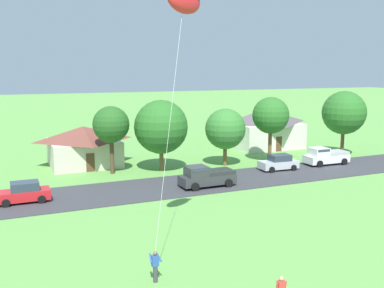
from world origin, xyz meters
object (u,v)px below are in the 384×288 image
(tree_far_right, at_px, (161,127))
(pickup_truck_white_west_side, at_px, (325,156))
(tree_right_of_center, at_px, (111,125))
(pickup_truck_charcoal_east_side, at_px, (206,176))
(parked_car_red_west_end, at_px, (24,193))
(house_leftmost, at_px, (264,127))
(house_left_center, at_px, (84,145))
(parked_car_silver_mid_west, at_px, (279,163))
(tree_center, at_px, (344,113))
(tree_near_right, at_px, (225,129))
(kite_flyer_with_kite, at_px, (184,5))
(tree_near_left, at_px, (271,116))

(tree_far_right, height_order, pickup_truck_white_west_side, tree_far_right)
(tree_right_of_center, relative_size, pickup_truck_charcoal_east_side, 1.36)
(tree_far_right, bearing_deg, parked_car_red_west_end, -155.25)
(house_leftmost, distance_m, pickup_truck_charcoal_east_side, 23.61)
(house_left_center, relative_size, parked_car_silver_mid_west, 1.90)
(tree_center, height_order, parked_car_silver_mid_west, tree_center)
(tree_near_right, distance_m, pickup_truck_white_west_side, 11.94)
(pickup_truck_white_west_side, xyz_separation_m, kite_flyer_with_kite, (-24.25, -16.28, 13.22))
(tree_right_of_center, relative_size, parked_car_red_west_end, 1.69)
(tree_far_right, bearing_deg, tree_near_left, -4.03)
(tree_near_left, distance_m, kite_flyer_with_kite, 29.19)
(tree_center, relative_size, parked_car_red_west_end, 1.95)
(tree_near_right, bearing_deg, pickup_truck_charcoal_east_side, -128.05)
(tree_center, height_order, parked_car_red_west_end, tree_center)
(tree_near_right, height_order, pickup_truck_charcoal_east_side, tree_near_right)
(tree_right_of_center, height_order, tree_near_right, tree_right_of_center)
(pickup_truck_white_west_side, bearing_deg, tree_near_right, 157.51)
(parked_car_silver_mid_west, bearing_deg, tree_right_of_center, 161.08)
(house_left_center, distance_m, tree_right_of_center, 6.52)
(parked_car_silver_mid_west, bearing_deg, pickup_truck_charcoal_east_side, -162.93)
(house_leftmost, relative_size, tree_right_of_center, 1.39)
(parked_car_red_west_end, bearing_deg, kite_flyer_with_kite, -60.31)
(tree_near_left, xyz_separation_m, tree_near_right, (-5.64, 0.56, -1.33))
(house_leftmost, xyz_separation_m, tree_near_left, (-5.08, -9.33, 2.76))
(tree_near_left, relative_size, tree_center, 0.94)
(parked_car_red_west_end, xyz_separation_m, pickup_truck_charcoal_east_side, (15.79, -1.52, 0.19))
(house_leftmost, relative_size, parked_car_red_west_end, 2.35)
(house_left_center, bearing_deg, pickup_truck_charcoal_east_side, -59.19)
(pickup_truck_charcoal_east_side, bearing_deg, tree_near_right, 51.95)
(house_leftmost, xyz_separation_m, pickup_truck_charcoal_east_side, (-16.79, -16.52, -1.71))
(parked_car_silver_mid_west, bearing_deg, house_leftmost, 63.78)
(tree_near_right, distance_m, kite_flyer_with_kite, 26.74)
(house_leftmost, bearing_deg, parked_car_red_west_end, -155.28)
(tree_far_right, xyz_separation_m, pickup_truck_charcoal_east_side, (1.48, -8.12, -3.71))
(tree_near_left, xyz_separation_m, tree_center, (10.67, -0.27, -0.05))
(parked_car_red_west_end, relative_size, kite_flyer_with_kite, 0.27)
(tree_far_right, bearing_deg, house_leftmost, 24.69)
(house_left_center, distance_m, tree_near_right, 16.24)
(house_leftmost, relative_size, tree_center, 1.20)
(tree_near_right, bearing_deg, tree_far_right, 177.19)
(tree_near_right, xyz_separation_m, kite_flyer_with_kite, (-13.61, -20.68, 10.08))
(tree_center, bearing_deg, parked_car_silver_mid_west, -162.69)
(house_left_center, bearing_deg, house_leftmost, 4.66)
(tree_right_of_center, xyz_separation_m, pickup_truck_white_west_side, (23.38, -5.57, -4.10))
(tree_right_of_center, xyz_separation_m, kite_flyer_with_kite, (-0.87, -21.85, 9.11))
(house_leftmost, height_order, house_left_center, house_leftmost)
(house_left_center, xyz_separation_m, pickup_truck_white_west_side, (25.32, -11.10, -1.26))
(tree_near_left, relative_size, kite_flyer_with_kite, 0.50)
(tree_near_left, distance_m, tree_center, 10.67)
(house_leftmost, relative_size, tree_far_right, 1.29)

